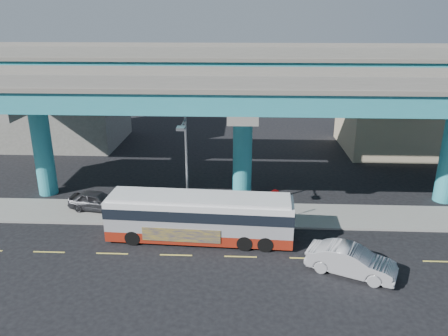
{
  "coord_description": "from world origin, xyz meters",
  "views": [
    {
      "loc": [
        0.06,
        -23.71,
        14.13
      ],
      "look_at": [
        -1.22,
        4.0,
        4.24
      ],
      "focal_mm": 35.0,
      "sensor_mm": 36.0,
      "label": 1
    }
  ],
  "objects_px": {
    "parked_car": "(97,201)",
    "stop_sign": "(274,199)",
    "transit_bus": "(200,216)",
    "street_lamp": "(185,158)",
    "sedan": "(351,261)"
  },
  "relations": [
    {
      "from": "transit_bus",
      "to": "street_lamp",
      "type": "bearing_deg",
      "value": 125.87
    },
    {
      "from": "transit_bus",
      "to": "sedan",
      "type": "xyz_separation_m",
      "value": [
        8.98,
        -3.6,
        -0.87
      ]
    },
    {
      "from": "parked_car",
      "to": "street_lamp",
      "type": "height_order",
      "value": "street_lamp"
    },
    {
      "from": "transit_bus",
      "to": "stop_sign",
      "type": "height_order",
      "value": "transit_bus"
    },
    {
      "from": "street_lamp",
      "to": "transit_bus",
      "type": "bearing_deg",
      "value": -57.08
    },
    {
      "from": "sedan",
      "to": "parked_car",
      "type": "bearing_deg",
      "value": 90.62
    },
    {
      "from": "sedan",
      "to": "street_lamp",
      "type": "height_order",
      "value": "street_lamp"
    },
    {
      "from": "street_lamp",
      "to": "stop_sign",
      "type": "height_order",
      "value": "street_lamp"
    },
    {
      "from": "transit_bus",
      "to": "stop_sign",
      "type": "xyz_separation_m",
      "value": [
        4.96,
        2.39,
        0.27
      ]
    },
    {
      "from": "parked_car",
      "to": "stop_sign",
      "type": "relative_size",
      "value": 1.75
    },
    {
      "from": "stop_sign",
      "to": "transit_bus",
      "type": "bearing_deg",
      "value": -159.69
    },
    {
      "from": "parked_car",
      "to": "street_lamp",
      "type": "relative_size",
      "value": 0.58
    },
    {
      "from": "sedan",
      "to": "stop_sign",
      "type": "height_order",
      "value": "stop_sign"
    },
    {
      "from": "transit_bus",
      "to": "street_lamp",
      "type": "height_order",
      "value": "street_lamp"
    },
    {
      "from": "transit_bus",
      "to": "sedan",
      "type": "bearing_deg",
      "value": -18.91
    }
  ]
}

